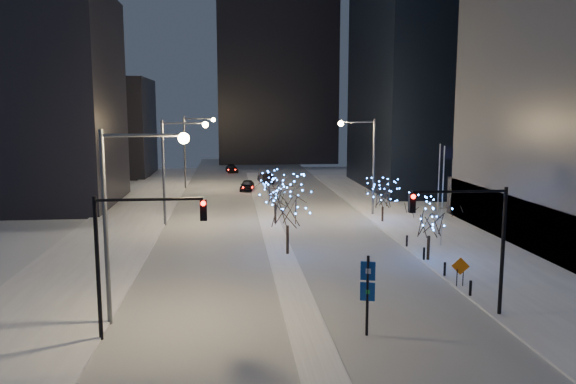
{
  "coord_description": "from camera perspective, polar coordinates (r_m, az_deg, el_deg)",
  "views": [
    {
      "loc": [
        -3.68,
        -26.42,
        10.98
      ],
      "look_at": [
        0.45,
        13.85,
        5.0
      ],
      "focal_mm": 35.0,
      "sensor_mm": 36.0,
      "label": 1
    }
  ],
  "objects": [
    {
      "name": "holiday_tree_median_near",
      "position": [
        41.92,
        -0.05,
        -1.09
      ],
      "size": [
        6.01,
        6.01,
        6.01
      ],
      "color": "black",
      "rests_on": "median"
    },
    {
      "name": "car_far",
      "position": [
        98.84,
        -5.73,
        2.36
      ],
      "size": [
        2.43,
        4.72,
        1.31
      ],
      "primitive_type": "imported",
      "rotation": [
        0.0,
        0.0,
        0.14
      ],
      "color": "black",
      "rests_on": "ground"
    },
    {
      "name": "street_lamp_w_near",
      "position": [
        29.25,
        -16.14,
        -0.74
      ],
      "size": [
        4.4,
        0.56,
        10.0
      ],
      "color": "#595E66",
      "rests_on": "ground"
    },
    {
      "name": "wayfinding_sign",
      "position": [
        27.76,
        8.09,
        -9.53
      ],
      "size": [
        0.71,
        0.3,
        4.02
      ],
      "rotation": [
        0.0,
        0.0,
        -0.3
      ],
      "color": "black",
      "rests_on": "ground"
    },
    {
      "name": "street_lamp_w_mid",
      "position": [
        53.87,
        -11.46,
        3.46
      ],
      "size": [
        4.4,
        0.56,
        10.0
      ],
      "color": "#595E66",
      "rests_on": "ground"
    },
    {
      "name": "holiday_tree_plaza_near",
      "position": [
        41.64,
        14.18,
        -2.56
      ],
      "size": [
        4.7,
        4.7,
        4.7
      ],
      "color": "black",
      "rests_on": "east_sidewalk"
    },
    {
      "name": "horizon_block",
      "position": [
        119.24,
        -1.21,
        13.22
      ],
      "size": [
        24.0,
        14.0,
        42.0
      ],
      "primitive_type": "cube",
      "color": "black",
      "rests_on": "ground"
    },
    {
      "name": "road",
      "position": [
        62.5,
        -2.39,
        -1.71
      ],
      "size": [
        20.0,
        130.0,
        0.02
      ],
      "primitive_type": "cube",
      "color": "#A7ACB6",
      "rests_on": "ground"
    },
    {
      "name": "filler_west_near",
      "position": [
        70.74,
        -26.26,
        8.37
      ],
      "size": [
        22.0,
        18.0,
        24.0
      ],
      "primitive_type": "cube",
      "color": "black",
      "rests_on": "ground"
    },
    {
      "name": "street_lamp_w_far",
      "position": [
        78.73,
        -9.71,
        5.02
      ],
      "size": [
        4.4,
        0.56,
        10.0
      ],
      "color": "#595E66",
      "rests_on": "ground"
    },
    {
      "name": "car_mid",
      "position": [
        83.87,
        -2.27,
        1.41
      ],
      "size": [
        2.31,
        4.93,
        1.56
      ],
      "primitive_type": "imported",
      "rotation": [
        0.0,
        0.0,
        3.28
      ],
      "color": "black",
      "rests_on": "ground"
    },
    {
      "name": "traffic_signal_east",
      "position": [
        30.82,
        18.5,
        -3.68
      ],
      "size": [
        5.26,
        0.43,
        7.0
      ],
      "color": "black",
      "rests_on": "ground"
    },
    {
      "name": "flagpoles",
      "position": [
        47.29,
        15.33,
        0.59
      ],
      "size": [
        1.35,
        2.6,
        8.0
      ],
      "color": "silver",
      "rests_on": "east_sidewalk"
    },
    {
      "name": "holiday_tree_median_far",
      "position": [
        53.36,
        -1.3,
        0.34
      ],
      "size": [
        4.91,
        4.91,
        5.07
      ],
      "color": "black",
      "rests_on": "median"
    },
    {
      "name": "bollards",
      "position": [
        40.34,
        14.59,
        -6.79
      ],
      "size": [
        0.16,
        12.16,
        0.9
      ],
      "color": "black",
      "rests_on": "east_sidewalk"
    },
    {
      "name": "median",
      "position": [
        57.58,
        -2.09,
        -2.52
      ],
      "size": [
        2.0,
        80.0,
        0.15
      ],
      "primitive_type": "cube",
      "color": "white",
      "rests_on": "ground"
    },
    {
      "name": "construction_sign",
      "position": [
        36.42,
        17.11,
        -7.47
      ],
      "size": [
        1.09,
        0.29,
        1.83
      ],
      "rotation": [
        0.0,
        0.0,
        -0.23
      ],
      "color": "black",
      "rests_on": "east_sidewalk"
    },
    {
      "name": "holiday_tree_plaza_far",
      "position": [
        55.16,
        9.63,
        -0.24
      ],
      "size": [
        3.74,
        3.74,
        4.16
      ],
      "color": "black",
      "rests_on": "east_sidewalk"
    },
    {
      "name": "east_sidewalk",
      "position": [
        51.21,
        15.73,
        -4.21
      ],
      "size": [
        10.0,
        90.0,
        0.15
      ],
      "primitive_type": "cube",
      "color": "white",
      "rests_on": "ground"
    },
    {
      "name": "car_near",
      "position": [
        76.64,
        -4.17,
        0.69
      ],
      "size": [
        2.34,
        4.45,
        1.44
      ],
      "primitive_type": "imported",
      "rotation": [
        0.0,
        0.0,
        -0.16
      ],
      "color": "black",
      "rests_on": "ground"
    },
    {
      "name": "filler_west_far",
      "position": [
        99.02,
        -18.99,
        6.22
      ],
      "size": [
        18.0,
        16.0,
        16.0
      ],
      "primitive_type": "cube",
      "color": "black",
      "rests_on": "ground"
    },
    {
      "name": "west_sidewalk",
      "position": [
        48.79,
        -17.98,
        -4.93
      ],
      "size": [
        8.0,
        90.0,
        0.15
      ],
      "primitive_type": "cube",
      "color": "white",
      "rests_on": "ground"
    },
    {
      "name": "traffic_signal_west",
      "position": [
        27.55,
        -15.7,
        -4.96
      ],
      "size": [
        5.26,
        0.43,
        7.0
      ],
      "color": "black",
      "rests_on": "ground"
    },
    {
      "name": "ground",
      "position": [
        28.85,
        1.98,
        -13.97
      ],
      "size": [
        160.0,
        160.0,
        0.0
      ],
      "primitive_type": "plane",
      "color": "silver",
      "rests_on": "ground"
    },
    {
      "name": "street_lamp_east",
      "position": [
        58.25,
        7.85,
        3.86
      ],
      "size": [
        3.9,
        0.56,
        10.0
      ],
      "color": "#595E66",
      "rests_on": "ground"
    }
  ]
}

